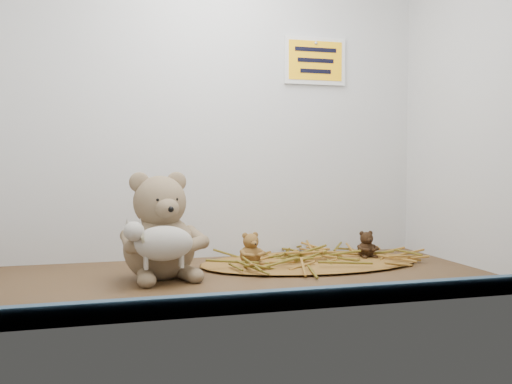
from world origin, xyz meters
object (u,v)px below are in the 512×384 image
object	(u,v)px
main_teddy	(159,225)
mini_teddy_brown	(366,243)
mini_teddy_tan	(250,247)
toy_lamb	(164,243)

from	to	relation	value
main_teddy	mini_teddy_brown	bearing A→B (deg)	-2.87
mini_teddy_tan	mini_teddy_brown	xyz separation A→B (cm)	(32.28, 1.45, -0.43)
toy_lamb	mini_teddy_brown	world-z (taller)	toy_lamb
toy_lamb	mini_teddy_tan	distance (cm)	28.30
main_teddy	toy_lamb	distance (cm)	9.09
main_teddy	mini_teddy_brown	size ratio (longest dim) A/B	3.38
main_teddy	mini_teddy_tan	xyz separation A→B (cm)	(23.15, 7.17, -6.91)
toy_lamb	mini_teddy_tan	size ratio (longest dim) A/B	2.03
main_teddy	mini_teddy_tan	size ratio (longest dim) A/B	3.02
mini_teddy_tan	mini_teddy_brown	bearing A→B (deg)	-9.75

